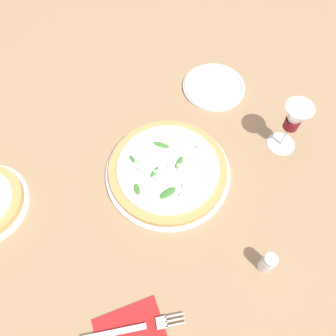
{
  "coord_description": "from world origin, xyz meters",
  "views": [
    {
      "loc": [
        -0.04,
        -0.4,
        0.77
      ],
      "look_at": [
        -0.03,
        0.02,
        0.03
      ],
      "focal_mm": 35.0,
      "sensor_mm": 36.0,
      "label": 1
    }
  ],
  "objects_px": {
    "wine_glass": "(294,120)",
    "fork": "(133,329)",
    "pizza_arugula_main": "(168,170)",
    "side_plate_white": "(214,86)",
    "shaker_pepper": "(267,263)"
  },
  "relations": [
    {
      "from": "wine_glass",
      "to": "fork",
      "type": "bearing_deg",
      "value": -131.9
    },
    {
      "from": "wine_glass",
      "to": "side_plate_white",
      "type": "distance_m",
      "value": 0.29
    },
    {
      "from": "wine_glass",
      "to": "shaker_pepper",
      "type": "xyz_separation_m",
      "value": [
        -0.11,
        -0.34,
        -0.08
      ]
    },
    {
      "from": "pizza_arugula_main",
      "to": "wine_glass",
      "type": "bearing_deg",
      "value": 14.53
    },
    {
      "from": "pizza_arugula_main",
      "to": "side_plate_white",
      "type": "xyz_separation_m",
      "value": [
        0.15,
        0.3,
        -0.01
      ]
    },
    {
      "from": "fork",
      "to": "pizza_arugula_main",
      "type": "bearing_deg",
      "value": 68.26
    },
    {
      "from": "fork",
      "to": "side_plate_white",
      "type": "height_order",
      "value": "side_plate_white"
    },
    {
      "from": "shaker_pepper",
      "to": "fork",
      "type": "bearing_deg",
      "value": -158.27
    },
    {
      "from": "side_plate_white",
      "to": "shaker_pepper",
      "type": "relative_size",
      "value": 2.89
    },
    {
      "from": "wine_glass",
      "to": "shaker_pepper",
      "type": "height_order",
      "value": "wine_glass"
    },
    {
      "from": "pizza_arugula_main",
      "to": "fork",
      "type": "relative_size",
      "value": 1.5
    },
    {
      "from": "pizza_arugula_main",
      "to": "shaker_pepper",
      "type": "xyz_separation_m",
      "value": [
        0.21,
        -0.25,
        0.02
      ]
    },
    {
      "from": "side_plate_white",
      "to": "fork",
      "type": "bearing_deg",
      "value": -109.73
    },
    {
      "from": "pizza_arugula_main",
      "to": "shaker_pepper",
      "type": "distance_m",
      "value": 0.33
    },
    {
      "from": "wine_glass",
      "to": "fork",
      "type": "xyz_separation_m",
      "value": [
        -0.41,
        -0.46,
        -0.1
      ]
    }
  ]
}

